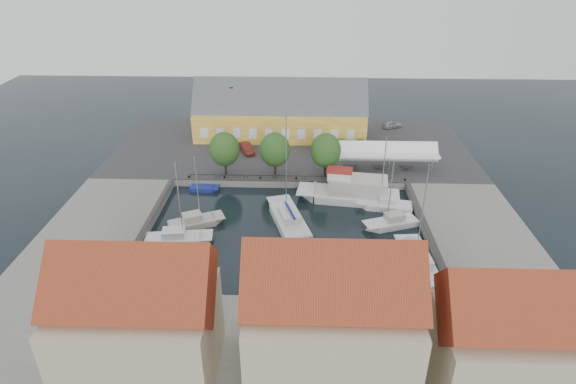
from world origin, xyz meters
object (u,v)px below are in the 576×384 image
(warehouse, at_px, (277,114))
(west_boat_b, at_px, (195,223))
(launch_sw, at_px, (168,274))
(east_boat_c, at_px, (418,264))
(east_boat_a, at_px, (386,206))
(trawler, at_px, (352,193))
(tent_canopy, at_px, (388,152))
(east_boat_b, at_px, (392,224))
(car_red, at_px, (246,148))
(west_boat_c, at_px, (177,240))
(center_sailboat, at_px, (289,221))
(launch_nw, at_px, (204,189))
(car_silver, at_px, (392,125))

(warehouse, distance_m, west_boat_b, 29.96)
(launch_sw, bearing_deg, east_boat_c, 5.20)
(east_boat_a, relative_size, east_boat_c, 0.86)
(trawler, xyz_separation_m, east_boat_c, (5.71, -14.43, -0.76))
(east_boat_a, bearing_deg, warehouse, 122.80)
(tent_canopy, height_order, launch_sw, tent_canopy)
(warehouse, bearing_deg, east_boat_b, -61.23)
(car_red, xyz_separation_m, west_boat_c, (-5.37, -23.82, -1.45))
(warehouse, relative_size, tent_canopy, 2.04)
(center_sailboat, distance_m, east_boat_a, 12.99)
(tent_canopy, relative_size, east_boat_c, 1.18)
(warehouse, distance_m, east_boat_a, 28.28)
(center_sailboat, height_order, launch_nw, center_sailboat)
(east_boat_b, bearing_deg, car_silver, 81.15)
(warehouse, xyz_separation_m, tent_canopy, (16.60, -13.86, -0.74))
(warehouse, relative_size, launch_nw, 6.95)
(center_sailboat, distance_m, east_boat_b, 12.45)
(center_sailboat, relative_size, launch_sw, 2.84)
(car_red, bearing_deg, car_silver, 2.09)
(launch_sw, relative_size, launch_nw, 1.20)
(center_sailboat, height_order, east_boat_a, center_sailboat)
(east_boat_b, height_order, west_boat_b, east_boat_b)
(east_boat_b, height_order, launch_nw, east_boat_b)
(east_boat_c, height_order, launch_nw, east_boat_c)
(tent_canopy, relative_size, car_silver, 4.05)
(launch_nw, bearing_deg, east_boat_c, -32.62)
(car_red, relative_size, launch_sw, 0.87)
(warehouse, bearing_deg, east_boat_a, -57.20)
(car_silver, height_order, center_sailboat, center_sailboat)
(tent_canopy, distance_m, west_boat_b, 29.16)
(east_boat_c, xyz_separation_m, launch_sw, (-25.98, -2.36, -0.17))
(warehouse, distance_m, tent_canopy, 21.63)
(car_red, xyz_separation_m, center_sailboat, (7.19, -19.31, -1.34))
(west_boat_b, bearing_deg, trawler, 20.01)
(car_silver, bearing_deg, east_boat_c, 151.08)
(car_silver, xyz_separation_m, car_red, (-24.51, -11.78, 0.12))
(tent_canopy, relative_size, west_boat_c, 1.34)
(car_red, distance_m, east_boat_b, 27.73)
(east_boat_a, bearing_deg, west_boat_b, -168.16)
(car_red, bearing_deg, center_sailboat, -93.16)
(car_silver, height_order, launch_sw, car_silver)
(east_boat_a, relative_size, launch_nw, 2.50)
(east_boat_b, relative_size, launch_nw, 2.30)
(center_sailboat, height_order, west_boat_b, center_sailboat)
(east_boat_c, bearing_deg, warehouse, 115.08)
(east_boat_a, xyz_separation_m, launch_nw, (-24.22, 4.24, -0.17))
(tent_canopy, height_order, east_boat_c, east_boat_c)
(car_silver, height_order, west_boat_b, west_boat_b)
(tent_canopy, bearing_deg, car_silver, 78.41)
(warehouse, height_order, launch_nw, warehouse)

